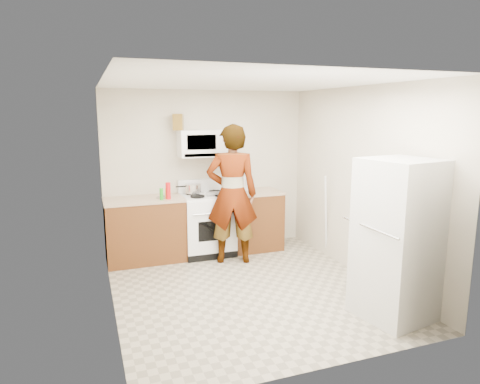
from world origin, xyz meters
name	(u,v)px	position (x,y,z in m)	size (l,w,h in m)	color
floor	(248,289)	(0.00, 0.00, 0.00)	(3.60, 3.60, 0.00)	gray
back_wall	(207,171)	(0.00, 1.79, 1.25)	(3.20, 0.02, 2.50)	beige
right_wall	(360,183)	(1.59, 0.00, 1.25)	(0.02, 3.60, 2.50)	beige
cabinet_left	(145,231)	(-1.04, 1.49, 0.45)	(1.12, 0.62, 0.90)	#573514
counter_left	(144,200)	(-1.04, 1.49, 0.92)	(1.14, 0.64, 0.04)	tan
cabinet_right	(254,221)	(0.68, 1.49, 0.45)	(0.80, 0.62, 0.90)	#573514
counter_right	(254,192)	(0.68, 1.49, 0.92)	(0.82, 0.64, 0.04)	tan
gas_range	(207,223)	(-0.10, 1.48, 0.49)	(0.76, 0.65, 1.13)	white
microwave	(204,143)	(-0.10, 1.61, 1.70)	(0.76, 0.38, 0.40)	white
person	(232,194)	(0.15, 1.02, 1.00)	(0.73, 0.48, 2.00)	tan
fridge	(397,240)	(1.22, -1.20, 0.85)	(0.70, 0.70, 1.70)	white
kettle	(245,184)	(0.58, 1.62, 1.03)	(0.16, 0.16, 0.19)	silver
jug	(178,122)	(-0.48, 1.63, 2.02)	(0.14, 0.14, 0.24)	brown
saucepan	(193,189)	(-0.29, 1.58, 1.02)	(0.24, 0.24, 0.13)	silver
tray	(214,194)	(-0.01, 1.38, 0.96)	(0.25, 0.16, 0.05)	silver
bottle_spray	(168,191)	(-0.71, 1.33, 1.06)	(0.07, 0.07, 0.24)	red
bottle_hot_sauce	(167,194)	(-0.73, 1.34, 1.01)	(0.05, 0.05, 0.16)	orange
bottle_green_cap	(161,194)	(-0.81, 1.31, 1.02)	(0.05, 0.05, 0.17)	#1D901A
pot_lid	(164,197)	(-0.76, 1.45, 0.94)	(0.22, 0.22, 0.01)	silver
broom	(326,216)	(1.54, 0.73, 0.63)	(0.03, 0.03, 1.27)	silver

